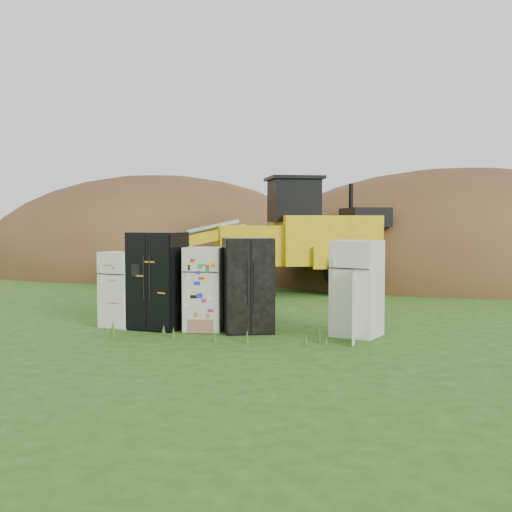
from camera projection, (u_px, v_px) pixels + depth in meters
The scene contains 9 objects.
ground at pixel (233, 331), 12.49m from camera, with size 120.00×120.00×0.00m, color #234C14.
fridge_leftmost at pixel (121, 289), 12.96m from camera, with size 0.68×0.65×1.53m, color silver, non-canonical shape.
fridge_black_side at pixel (158, 281), 12.76m from camera, with size 1.01×0.79×1.93m, color black, non-canonical shape.
fridge_sticker at pixel (204, 289), 12.54m from camera, with size 0.73×0.67×1.64m, color silver, non-canonical shape.
fridge_dark_mid at pixel (248, 285), 12.36m from camera, with size 0.93×0.76×1.82m, color black, non-canonical shape.
fridge_open_door at pixel (357, 288), 11.95m from camera, with size 0.81×0.75×1.79m, color silver, non-canonical shape.
wheel_loader at pixel (265, 235), 19.26m from camera, with size 7.23×2.93×3.50m, color gold, non-canonical shape.
dirt_mound_right at pixel (459, 280), 23.71m from camera, with size 16.69×12.24×8.21m, color #4B2D18.
dirt_mound_left at pixel (156, 271), 28.04m from camera, with size 16.04×12.03×8.34m, color #4B2D18.
Camera 1 is at (3.06, -12.02, 2.12)m, focal length 45.00 mm.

